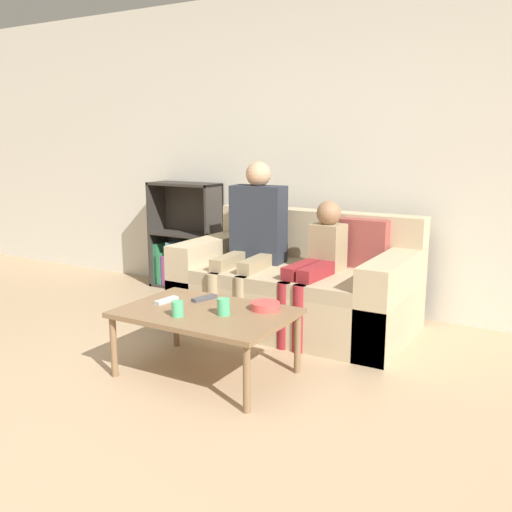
# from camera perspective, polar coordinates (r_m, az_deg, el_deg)

# --- Properties ---
(ground_plane) EXTENTS (22.00, 22.00, 0.00)m
(ground_plane) POSITION_cam_1_polar(r_m,az_deg,el_deg) (2.90, -17.53, -17.82)
(ground_plane) COLOR tan
(wall_back) EXTENTS (12.00, 0.06, 2.60)m
(wall_back) POSITION_cam_1_polar(r_m,az_deg,el_deg) (4.83, 6.66, 10.37)
(wall_back) COLOR beige
(wall_back) RESTS_ON ground_plane
(couch) EXTENTS (1.71, 0.99, 0.84)m
(couch) POSITION_cam_1_polar(r_m,az_deg,el_deg) (4.34, 4.27, -3.23)
(couch) COLOR tan
(couch) RESTS_ON ground_plane
(bookshelf) EXTENTS (0.69, 0.28, 1.00)m
(bookshelf) POSITION_cam_1_polar(r_m,az_deg,el_deg) (5.47, -7.23, 1.00)
(bookshelf) COLOR #332D28
(bookshelf) RESTS_ON ground_plane
(coffee_table) EXTENTS (1.00, 0.68, 0.40)m
(coffee_table) POSITION_cam_1_polar(r_m,az_deg,el_deg) (3.41, -5.04, -6.04)
(coffee_table) COLOR brown
(coffee_table) RESTS_ON ground_plane
(person_adult) EXTENTS (0.42, 0.69, 1.23)m
(person_adult) POSITION_cam_1_polar(r_m,az_deg,el_deg) (4.34, -0.24, 2.50)
(person_adult) COLOR #9E8966
(person_adult) RESTS_ON ground_plane
(person_child) EXTENTS (0.26, 0.68, 0.97)m
(person_child) POSITION_cam_1_polar(r_m,az_deg,el_deg) (4.06, 6.13, -0.43)
(person_child) COLOR maroon
(person_child) RESTS_ON ground_plane
(cup_near) EXTENTS (0.07, 0.07, 0.10)m
(cup_near) POSITION_cam_1_polar(r_m,az_deg,el_deg) (3.30, -3.26, -5.09)
(cup_near) COLOR #4CB77A
(cup_near) RESTS_ON coffee_table
(cup_far) EXTENTS (0.07, 0.07, 0.09)m
(cup_far) POSITION_cam_1_polar(r_m,az_deg,el_deg) (3.30, -7.85, -5.24)
(cup_far) COLOR #4CB77A
(cup_far) RESTS_ON coffee_table
(tv_remote_0) EXTENTS (0.07, 0.17, 0.02)m
(tv_remote_0) POSITION_cam_1_polar(r_m,az_deg,el_deg) (3.60, -8.95, -4.40)
(tv_remote_0) COLOR #B7B7BC
(tv_remote_0) RESTS_ON coffee_table
(tv_remote_1) EXTENTS (0.10, 0.18, 0.02)m
(tv_remote_1) POSITION_cam_1_polar(r_m,az_deg,el_deg) (3.62, -5.19, -4.24)
(tv_remote_1) COLOR #47474C
(tv_remote_1) RESTS_ON coffee_table
(snack_bowl) EXTENTS (0.18, 0.18, 0.05)m
(snack_bowl) POSITION_cam_1_polar(r_m,az_deg,el_deg) (3.40, 0.93, -5.02)
(snack_bowl) COLOR #DB4C47
(snack_bowl) RESTS_ON coffee_table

